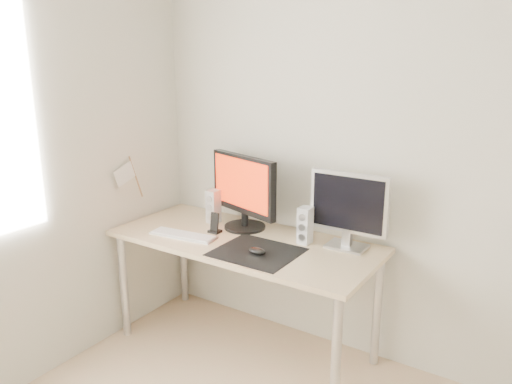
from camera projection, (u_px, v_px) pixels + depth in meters
The scene contains 11 objects.
wall_back at pixel (428, 160), 2.63m from camera, with size 3.50×3.50×0.00m, color beige.
mousepad at pixel (257, 252), 2.75m from camera, with size 0.45×0.40×0.00m, color black.
mouse at pixel (257, 251), 2.71m from camera, with size 0.10×0.06×0.04m, color black.
desk at pixel (244, 251), 2.97m from camera, with size 1.60×0.70×0.73m.
main_monitor at pixel (244, 189), 3.07m from camera, with size 0.54×0.32×0.47m.
second_monitor at pixel (349, 207), 2.76m from camera, with size 0.45×0.16×0.43m.
speaker_left at pixel (213, 206), 3.22m from camera, with size 0.07×0.08×0.22m.
speaker_right at pixel (305, 225), 2.86m from camera, with size 0.07×0.08×0.22m.
keyboard at pixel (183, 235), 2.99m from camera, with size 0.43×0.17×0.02m.
phone_dock at pixel (215, 227), 3.05m from camera, with size 0.07×0.06×0.13m.
pennant at pixel (128, 175), 3.17m from camera, with size 0.01×0.23×0.29m.
Camera 1 is at (0.64, -0.91, 1.78)m, focal length 35.00 mm.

